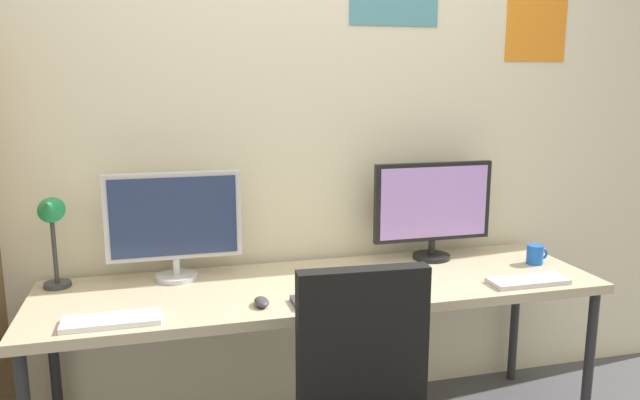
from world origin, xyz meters
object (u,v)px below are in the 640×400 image
desk (323,294)px  keyboard_left (112,321)px  desk_lamp (51,223)px  mouse_left_side (261,302)px  keyboard_center (338,299)px  coffee_mug (535,254)px  mouse_right_side (413,283)px  keyboard_right (528,281)px  monitor_left (174,221)px  monitor_right (433,206)px

desk → keyboard_left: keyboard_left is taller
desk_lamp → mouse_left_side: bearing=-27.6°
keyboard_center → coffee_mug: size_ratio=3.41×
desk → mouse_right_side: bearing=-22.4°
keyboard_left → keyboard_right: same height
keyboard_left → keyboard_center: (0.84, 0.00, 0.00)m
keyboard_center → mouse_right_side: size_ratio=3.77×
keyboard_left → coffee_mug: 1.89m
monitor_left → keyboard_left: size_ratio=1.69×
keyboard_left → desk_lamp: bearing=119.0°
monitor_right → desk_lamp: size_ratio=1.41×
keyboard_right → coffee_mug: coffee_mug is taller
desk_lamp → keyboard_right: 1.99m
desk → desk_lamp: 1.15m
keyboard_left → coffee_mug: (1.87, 0.24, 0.04)m
desk → coffee_mug: (1.03, 0.01, 0.09)m
keyboard_center → desk: bearing=90.0°
monitor_left → monitor_right: bearing=0.0°
monitor_left → keyboard_center: monitor_left is taller
monitor_left → mouse_left_side: bearing=-53.7°
desk_lamp → coffee_mug: 2.14m
monitor_left → keyboard_left: 0.56m
desk_lamp → keyboard_center: (1.08, -0.44, -0.27)m
monitor_left → mouse_left_side: size_ratio=5.95×
keyboard_right → mouse_left_side: mouse_left_side is taller
monitor_right → keyboard_center: (-0.60, -0.44, -0.25)m
coffee_mug → mouse_left_side: bearing=-171.2°
monitor_right → coffee_mug: monitor_right is taller
keyboard_left → mouse_right_side: (1.19, 0.09, 0.01)m
keyboard_left → coffee_mug: coffee_mug is taller
keyboard_left → keyboard_center: size_ratio=0.94×
desk_lamp → keyboard_left: (0.24, -0.44, -0.27)m
keyboard_center → monitor_right: bearing=36.4°
monitor_left → desk_lamp: bearing=-179.9°
desk → coffee_mug: size_ratio=22.36×
mouse_left_side → monitor_right: bearing=24.7°
monitor_left → keyboard_right: size_ratio=1.70×
monitor_right → desk_lamp: bearing=-180.0°
desk → monitor_left: size_ratio=4.15×
desk_lamp → keyboard_left: desk_lamp is taller
monitor_right → coffee_mug: (0.43, -0.20, -0.21)m
keyboard_right → coffee_mug: 0.31m
monitor_left → keyboard_right: (1.44, -0.44, -0.25)m
monitor_left → coffee_mug: bearing=-7.1°
keyboard_left → mouse_left_side: size_ratio=3.52×
desk_lamp → keyboard_center: bearing=-22.1°
desk_lamp → keyboard_right: size_ratio=1.24×
keyboard_left → monitor_right: bearing=17.1°
monitor_right → keyboard_left: monitor_right is taller
keyboard_right → mouse_left_side: 1.14m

